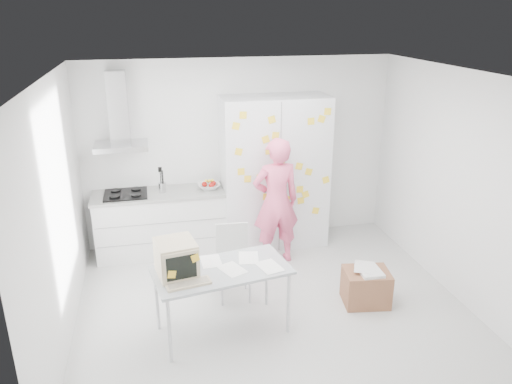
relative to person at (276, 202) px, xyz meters
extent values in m
cube|color=silver|center=(-0.33, -1.10, -0.89)|extent=(4.50, 4.00, 0.02)
cube|color=white|center=(-0.33, 0.90, 0.47)|extent=(4.50, 0.02, 2.70)
cube|color=white|center=(-2.58, -1.10, 0.47)|extent=(0.02, 4.00, 2.70)
cube|color=white|center=(1.92, -1.10, 0.47)|extent=(0.02, 4.00, 2.70)
cube|color=white|center=(-0.33, -1.10, 1.82)|extent=(4.50, 4.00, 0.02)
cube|color=white|center=(-1.53, 0.60, -0.44)|extent=(1.80, 0.60, 0.88)
cube|color=gray|center=(-1.53, 0.30, -0.30)|extent=(1.76, 0.01, 0.01)
cube|color=gray|center=(-1.53, 0.30, -0.58)|extent=(1.76, 0.01, 0.01)
cube|color=#9E9E99|center=(-1.53, 0.60, 0.02)|extent=(1.84, 0.63, 0.04)
cube|color=black|center=(-1.98, 0.60, 0.04)|extent=(0.58, 0.50, 0.03)
cylinder|color=black|center=(-2.12, 0.48, 0.07)|extent=(0.14, 0.14, 0.02)
cylinder|color=black|center=(-1.84, 0.48, 0.07)|extent=(0.14, 0.14, 0.02)
cylinder|color=black|center=(-2.12, 0.72, 0.07)|extent=(0.14, 0.14, 0.02)
cylinder|color=black|center=(-1.84, 0.72, 0.07)|extent=(0.14, 0.14, 0.02)
cylinder|color=silver|center=(-1.48, 0.60, 0.11)|extent=(0.10, 0.10, 0.14)
cylinder|color=black|center=(-1.49, 0.61, 0.21)|extent=(0.01, 0.01, 0.30)
cylinder|color=black|center=(-1.46, 0.59, 0.21)|extent=(0.01, 0.01, 0.30)
cylinder|color=black|center=(-1.47, 0.62, 0.21)|extent=(0.01, 0.01, 0.30)
cube|color=black|center=(-1.49, 0.61, 0.37)|extent=(0.05, 0.01, 0.07)
imported|color=white|center=(-0.83, 0.60, 0.07)|extent=(0.31, 0.31, 0.08)
sphere|color=#B2140F|center=(-0.89, 0.62, 0.10)|extent=(0.08, 0.08, 0.08)
sphere|color=#B2140F|center=(-0.80, 0.55, 0.10)|extent=(0.08, 0.08, 0.08)
sphere|color=#B2140F|center=(-0.76, 0.64, 0.10)|extent=(0.08, 0.08, 0.08)
cylinder|color=yellow|center=(-0.85, 0.62, 0.15)|extent=(0.09, 0.17, 0.10)
cylinder|color=yellow|center=(-0.82, 0.62, 0.15)|extent=(0.04, 0.17, 0.10)
cylinder|color=yellow|center=(-0.80, 0.62, 0.15)|extent=(0.08, 0.17, 0.10)
cube|color=silver|center=(-1.98, 0.65, 0.72)|extent=(0.70, 0.48, 0.07)
cube|color=silver|center=(-1.98, 0.77, 1.22)|extent=(0.26, 0.24, 0.95)
cube|color=silver|center=(0.12, 0.57, 0.22)|extent=(1.50, 0.65, 2.20)
cube|color=slate|center=(0.12, 0.25, 0.22)|extent=(0.01, 0.01, 2.16)
cube|color=silver|center=(0.06, 0.24, 0.22)|extent=(0.02, 0.02, 0.30)
cube|color=silver|center=(0.18, 0.24, 0.22)|extent=(0.02, 0.02, 0.30)
cube|color=yellow|center=(0.54, 0.24, 1.02)|extent=(0.10, 0.00, 0.10)
cube|color=yellow|center=(0.68, 0.24, 1.04)|extent=(0.12, 0.00, 0.12)
cube|color=yellow|center=(0.79, 0.24, 0.17)|extent=(0.12, 0.00, 0.12)
cube|color=yellow|center=(-0.11, 0.24, 0.33)|extent=(0.10, 0.00, 0.10)
cube|color=yellow|center=(0.13, 0.24, 0.47)|extent=(0.12, 0.00, 0.12)
cube|color=yellow|center=(0.50, 0.24, -0.03)|extent=(0.12, 0.00, 0.12)
cube|color=yellow|center=(-0.07, 0.24, -0.02)|extent=(0.10, 0.00, 0.10)
cube|color=yellow|center=(-0.01, 0.24, 1.07)|extent=(0.12, 0.00, 0.12)
cube|color=yellow|center=(0.21, 0.24, -0.07)|extent=(0.12, 0.00, 0.12)
cube|color=yellow|center=(0.53, 0.24, 0.31)|extent=(0.12, 0.00, 0.12)
cube|color=yellow|center=(0.41, 0.24, 0.06)|extent=(0.10, 0.00, 0.10)
cube|color=yellow|center=(-0.09, 0.24, 0.80)|extent=(0.12, 0.00, 0.12)
cube|color=yellow|center=(-0.34, 0.24, 0.26)|extent=(0.10, 0.00, 0.10)
cube|color=yellow|center=(-0.43, 0.24, 0.38)|extent=(0.10, 0.00, 0.10)
cube|color=yellow|center=(-0.49, 0.24, 1.00)|extent=(0.11, 0.00, 0.11)
cube|color=yellow|center=(0.05, 0.24, -0.30)|extent=(0.10, 0.00, 0.10)
cube|color=yellow|center=(-0.08, 0.24, 0.33)|extent=(0.11, 0.00, 0.11)
cube|color=yellow|center=(0.66, 0.24, -0.29)|extent=(0.11, 0.00, 0.11)
cube|color=yellow|center=(0.77, 0.24, 1.14)|extent=(0.10, 0.00, 0.10)
cube|color=yellow|center=(-0.04, 0.24, 0.64)|extent=(0.10, 0.00, 0.10)
cube|color=yellow|center=(-0.16, 0.24, 0.28)|extent=(0.11, 0.00, 0.11)
cube|color=yellow|center=(0.30, 0.24, -0.37)|extent=(0.10, 0.00, 0.10)
cube|color=yellow|center=(-0.39, 0.24, 1.14)|extent=(0.10, 0.00, 0.10)
cube|color=yellow|center=(-0.46, 0.24, 0.66)|extent=(0.12, 0.00, 0.12)
cube|color=yellow|center=(0.43, 0.24, -0.11)|extent=(0.11, 0.00, 0.11)
cube|color=yellow|center=(0.05, 0.24, 0.85)|extent=(0.11, 0.00, 0.11)
cube|color=yellow|center=(0.39, 0.24, 0.40)|extent=(0.11, 0.00, 0.11)
cube|color=yellow|center=(0.14, 0.24, -0.09)|extent=(0.11, 0.00, 0.11)
imported|color=#FA618C|center=(0.00, 0.00, 0.00)|extent=(0.67, 0.46, 1.77)
cube|color=#ABB1B6|center=(-0.97, -1.46, -0.14)|extent=(1.51, 0.94, 0.03)
cylinder|color=silver|center=(-1.55, -1.86, -0.52)|extent=(0.04, 0.04, 0.73)
cylinder|color=silver|center=(-0.28, -1.64, -0.52)|extent=(0.04, 0.04, 0.73)
cylinder|color=silver|center=(-1.65, -1.28, -0.52)|extent=(0.04, 0.04, 0.73)
cylinder|color=silver|center=(-0.38, -1.06, -0.52)|extent=(0.04, 0.04, 0.73)
cube|color=beige|center=(-1.43, -1.46, 0.06)|extent=(0.45, 0.46, 0.36)
cube|color=beige|center=(-1.39, -1.66, 0.06)|extent=(0.36, 0.08, 0.32)
cube|color=black|center=(-1.39, -1.67, 0.06)|extent=(0.30, 0.06, 0.25)
cube|color=yellow|center=(-1.49, -1.70, 0.01)|extent=(0.09, 0.02, 0.09)
cube|color=yellow|center=(-1.25, -1.66, 0.14)|extent=(0.10, 0.02, 0.10)
cube|color=beige|center=(-1.33, -1.71, -0.11)|extent=(0.46, 0.23, 0.03)
cube|color=gray|center=(-1.33, -1.71, -0.09)|extent=(0.42, 0.18, 0.01)
cube|color=white|center=(-0.86, -1.49, -0.12)|extent=(0.32, 0.36, 0.00)
cube|color=white|center=(-0.64, -1.28, -0.12)|extent=(0.26, 0.33, 0.00)
cube|color=white|center=(-0.46, -1.52, -0.12)|extent=(0.28, 0.35, 0.00)
cube|color=white|center=(-1.05, -1.27, -0.12)|extent=(0.22, 0.30, 0.00)
cube|color=silver|center=(-0.73, -0.81, -0.45)|extent=(0.43, 0.43, 0.04)
cube|color=silver|center=(-0.72, -0.63, -0.20)|extent=(0.39, 0.05, 0.45)
cylinder|color=silver|center=(-0.90, -0.97, -0.68)|extent=(0.03, 0.03, 0.42)
cylinder|color=silver|center=(-0.57, -0.99, -0.68)|extent=(0.03, 0.03, 0.42)
cylinder|color=silver|center=(-0.88, -0.64, -0.68)|extent=(0.03, 0.03, 0.42)
cylinder|color=silver|center=(-0.55, -0.66, -0.68)|extent=(0.03, 0.03, 0.42)
cube|color=#915D3F|center=(0.79, -1.28, -0.67)|extent=(0.58, 0.49, 0.42)
cube|color=silver|center=(0.80, -1.30, -0.45)|extent=(0.26, 0.34, 0.04)
cube|color=silver|center=(0.76, -1.23, -0.43)|extent=(0.33, 0.38, 0.00)
camera|label=1|loc=(-1.61, -6.05, 2.44)|focal=35.00mm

